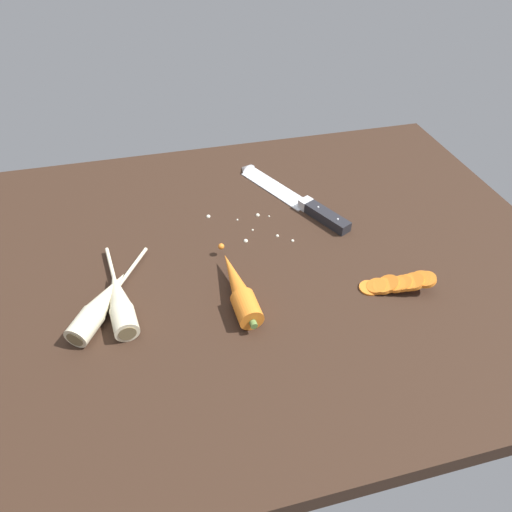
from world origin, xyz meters
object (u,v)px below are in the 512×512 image
object	(u,v)px
chefs_knife	(288,194)
whole_carrot	(239,288)
parsnip_mid_left	(101,304)
parsnip_front	(119,301)
carrot_slice_stack	(398,283)

from	to	relation	value
chefs_knife	whole_carrot	world-z (taller)	whole_carrot
whole_carrot	parsnip_mid_left	bearing A→B (deg)	175.03
parsnip_front	parsnip_mid_left	size ratio (longest dim) A/B	1.08
chefs_knife	whole_carrot	distance (cm)	32.98
parsnip_front	parsnip_mid_left	bearing A→B (deg)	-178.64
parsnip_mid_left	carrot_slice_stack	bearing A→B (deg)	-7.78
parsnip_front	parsnip_mid_left	xyz separation A→B (cm)	(-3.00, -0.07, -0.00)
parsnip_front	carrot_slice_stack	world-z (taller)	parsnip_front
chefs_knife	parsnip_front	xyz separation A→B (cm)	(-37.68, -25.85, 1.33)
whole_carrot	carrot_slice_stack	xyz separation A→B (cm)	(28.01, -4.98, -0.64)
parsnip_mid_left	whole_carrot	bearing A→B (deg)	-4.97
parsnip_front	carrot_slice_stack	distance (cm)	48.74
chefs_knife	parsnip_mid_left	bearing A→B (deg)	-147.50
parsnip_front	whole_carrot	bearing A→B (deg)	-5.91
parsnip_front	carrot_slice_stack	bearing A→B (deg)	-8.35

